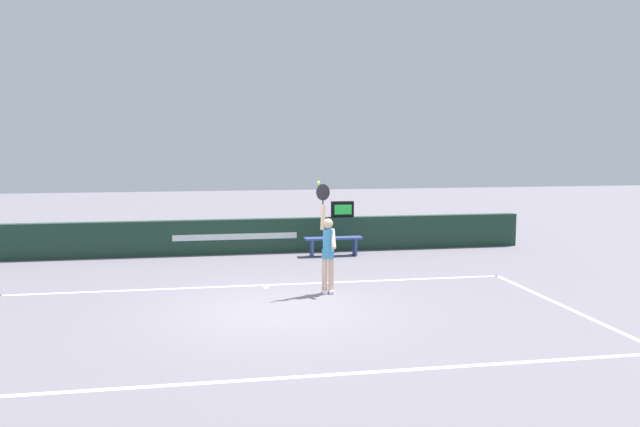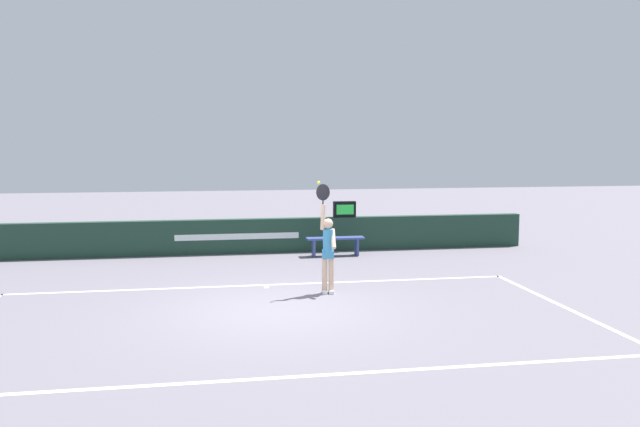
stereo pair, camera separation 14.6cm
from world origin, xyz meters
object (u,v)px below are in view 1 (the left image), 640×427
object	(u,v)px
tennis_player	(328,249)
courtside_bench_near	(333,242)
tennis_ball	(319,183)
speed_display	(342,209)

from	to	relation	value
tennis_player	courtside_bench_near	world-z (taller)	tennis_player
tennis_ball	courtside_bench_near	world-z (taller)	tennis_ball
tennis_player	tennis_ball	size ratio (longest dim) A/B	33.01
speed_display	tennis_player	bearing A→B (deg)	-105.39
speed_display	tennis_ball	bearing A→B (deg)	-107.28
speed_display	courtside_bench_near	size ratio (longest dim) A/B	0.40
speed_display	tennis_player	world-z (taller)	tennis_player
speed_display	tennis_player	distance (m)	5.32
tennis_player	courtside_bench_near	distance (m)	4.42
tennis_player	tennis_ball	xyz separation A→B (m)	(-0.20, -0.04, 1.37)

